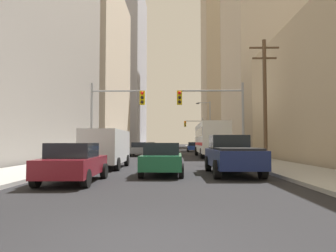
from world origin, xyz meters
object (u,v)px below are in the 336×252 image
sedan_white (150,147)px  sedan_blue (193,147)px  sedan_green (162,159)px  traffic_signal_near_right (214,108)px  city_bus (210,138)px  sedan_maroon (74,163)px  traffic_signal_far_right (194,128)px  cargo_van_silver (107,147)px  traffic_signal_near_left (115,109)px  sedan_grey (140,149)px  pickup_truck_navy (232,155)px

sedan_white → sedan_blue: 6.88m
sedan_green → sedan_blue: 34.54m
sedan_white → traffic_signal_near_right: (6.84, -26.15, 3.33)m
city_bus → traffic_signal_near_right: bearing=-95.0°
sedan_maroon → traffic_signal_far_right: size_ratio=0.71×
cargo_van_silver → sedan_green: size_ratio=1.24×
sedan_maroon → traffic_signal_near_left: size_ratio=0.71×
traffic_signal_near_right → sedan_blue: bearing=89.9°
city_bus → traffic_signal_near_left: traffic_signal_near_left is taller
traffic_signal_near_right → traffic_signal_far_right: 33.70m
sedan_green → sedan_white: (-3.33, 34.51, 0.00)m
city_bus → sedan_green: bearing=-104.0°
cargo_van_silver → sedan_grey: bearing=89.3°
cargo_van_silver → pickup_truck_navy: bearing=-26.4°
cargo_van_silver → sedan_white: size_ratio=1.24×
sedan_grey → sedan_blue: bearing=65.2°
traffic_signal_near_right → sedan_white: bearing=104.7°
sedan_blue → sedan_white: bearing=178.7°
sedan_blue → traffic_signal_near_left: 27.25m
city_bus → sedan_blue: bearing=92.5°
traffic_signal_near_left → traffic_signal_near_right: (7.42, 0.00, 0.04)m
city_bus → sedan_grey: (-7.57, 2.28, -1.16)m
pickup_truck_navy → sedan_grey: size_ratio=1.28×
cargo_van_silver → traffic_signal_near_left: 5.43m
pickup_truck_navy → sedan_white: 34.82m
cargo_van_silver → sedan_maroon: (0.19, -6.57, -0.52)m
traffic_signal_near_left → sedan_grey: bearing=86.8°
sedan_green → sedan_maroon: bearing=-138.9°
sedan_blue → traffic_signal_far_right: (0.70, 7.69, 3.25)m
sedan_green → traffic_signal_far_right: (4.25, 42.05, 3.25)m
cargo_van_silver → sedan_green: cargo_van_silver is taller
traffic_signal_far_right → sedan_blue: bearing=-95.2°
pickup_truck_navy → traffic_signal_far_right: (0.92, 41.72, 3.09)m
sedan_white → sedan_blue: same height
traffic_signal_near_right → sedan_green: bearing=-112.8°
pickup_truck_navy → city_bus: bearing=86.8°
sedan_maroon → sedan_green: same height
sedan_maroon → sedan_white: (-0.04, 37.37, 0.00)m
cargo_van_silver → sedan_maroon: size_ratio=1.22×
city_bus → sedan_maroon: 21.56m
traffic_signal_far_right → sedan_maroon: bearing=-99.5°
traffic_signal_near_left → traffic_signal_near_right: same height
traffic_signal_far_right → sedan_green: bearing=-95.8°
traffic_signal_near_right → sedan_grey: bearing=121.2°
sedan_blue → city_bus: bearing=-87.5°
sedan_blue → sedan_maroon: bearing=-100.4°
sedan_green → sedan_white: same height
city_bus → traffic_signal_near_left: (-8.20, -8.93, 2.13)m
sedan_blue → traffic_signal_near_right: 26.21m
city_bus → sedan_blue: city_bus is taller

